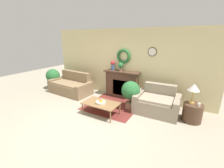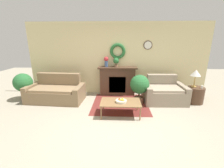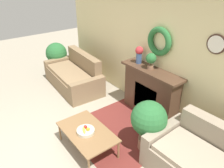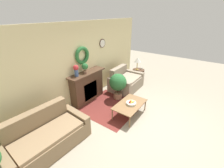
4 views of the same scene
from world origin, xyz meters
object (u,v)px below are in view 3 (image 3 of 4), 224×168
at_px(coffee_table, 87,133).
at_px(potted_plant_floor_by_couch, 56,54).
at_px(vase_on_mantel_left, 139,54).
at_px(potted_plant_floor_by_loveseat, 149,121).
at_px(couch_left, 74,76).
at_px(potted_plant_on_mantel, 151,59).
at_px(fruit_bowl, 86,131).
at_px(loveseat_right, 196,159).
at_px(fireplace, 150,92).

height_order(coffee_table, potted_plant_floor_by_couch, potted_plant_floor_by_couch).
xyz_separation_m(vase_on_mantel_left, potted_plant_floor_by_loveseat, (1.16, -0.82, -0.69)).
relative_size(couch_left, vase_on_mantel_left, 5.15).
height_order(potted_plant_on_mantel, potted_plant_floor_by_loveseat, potted_plant_on_mantel).
bearing_deg(coffee_table, fruit_bowl, -65.93).
bearing_deg(potted_plant_floor_by_loveseat, potted_plant_floor_by_couch, 177.91).
xyz_separation_m(couch_left, loveseat_right, (3.73, 0.08, 0.00)).
relative_size(coffee_table, potted_plant_on_mantel, 3.32).
relative_size(couch_left, loveseat_right, 1.38).
xyz_separation_m(coffee_table, vase_on_mantel_left, (-0.53, 1.68, 0.94)).
bearing_deg(fruit_bowl, potted_plant_floor_by_couch, 163.02).
bearing_deg(potted_plant_floor_by_couch, fireplace, 11.50).
relative_size(couch_left, fruit_bowl, 6.23).
bearing_deg(vase_on_mantel_left, couch_left, -157.11).
relative_size(vase_on_mantel_left, potted_plant_floor_by_loveseat, 0.39).
relative_size(coffee_table, potted_plant_floor_by_couch, 1.18).
distance_m(fruit_bowl, potted_plant_floor_by_loveseat, 1.10).
bearing_deg(fruit_bowl, vase_on_mantel_left, 107.56).
distance_m(couch_left, potted_plant_on_mantel, 2.40).
bearing_deg(fruit_bowl, loveseat_right, 36.15).
relative_size(fireplace, fruit_bowl, 4.68).
relative_size(fruit_bowl, potted_plant_on_mantel, 0.92).
relative_size(fireplace, vase_on_mantel_left, 3.87).
relative_size(fruit_bowl, potted_plant_floor_by_loveseat, 0.32).
bearing_deg(fruit_bowl, potted_plant_floor_by_loveseat, 55.46).
distance_m(fruit_bowl, vase_on_mantel_left, 2.00).
bearing_deg(fruit_bowl, fireplace, 94.13).
xyz_separation_m(fruit_bowl, potted_plant_floor_by_couch, (-3.42, 1.04, 0.17)).
relative_size(potted_plant_on_mantel, potted_plant_floor_by_couch, 0.35).
bearing_deg(potted_plant_floor_by_couch, couch_left, -2.24).
bearing_deg(potted_plant_floor_by_loveseat, coffee_table, -126.21).
distance_m(potted_plant_on_mantel, potted_plant_floor_by_loveseat, 1.32).
distance_m(coffee_table, fruit_bowl, 0.08).
bearing_deg(potted_plant_floor_by_couch, fruit_bowl, -16.98).
height_order(couch_left, potted_plant_floor_by_loveseat, potted_plant_floor_by_loveseat).
height_order(loveseat_right, potted_plant_floor_by_couch, potted_plant_floor_by_couch).
distance_m(fireplace, fruit_bowl, 1.72).
relative_size(loveseat_right, potted_plant_on_mantel, 4.16).
height_order(fireplace, vase_on_mantel_left, vase_on_mantel_left).
xyz_separation_m(couch_left, coffee_table, (2.24, -0.96, 0.05)).
height_order(fruit_bowl, vase_on_mantel_left, vase_on_mantel_left).
relative_size(vase_on_mantel_left, potted_plant_floor_by_couch, 0.40).
bearing_deg(potted_plant_floor_by_couch, potted_plant_on_mantel, 11.43).
relative_size(loveseat_right, coffee_table, 1.25).
xyz_separation_m(couch_left, vase_on_mantel_left, (1.71, 0.72, 0.99)).
distance_m(couch_left, loveseat_right, 3.73).
distance_m(loveseat_right, potted_plant_on_mantel, 2.02).
xyz_separation_m(fireplace, coffee_table, (0.11, -1.68, -0.18)).
relative_size(coffee_table, potted_plant_floor_by_loveseat, 1.15).
bearing_deg(coffee_table, potted_plant_floor_by_loveseat, 53.79).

